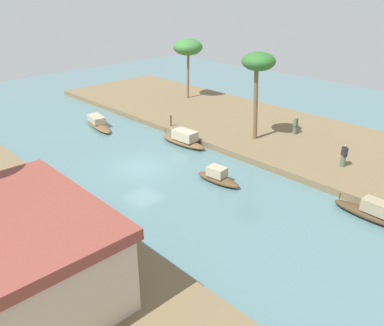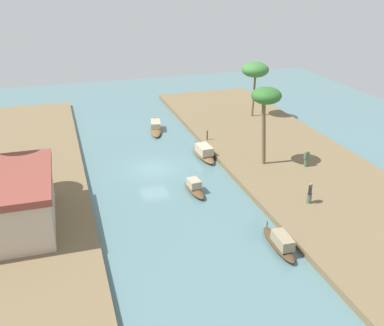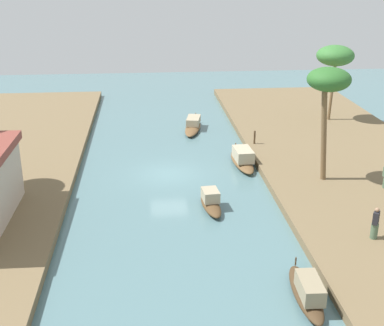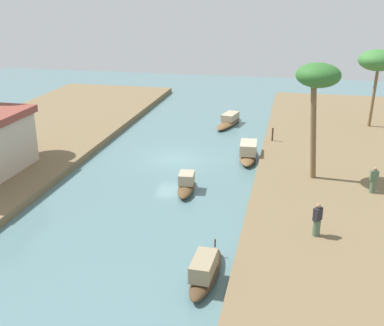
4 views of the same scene
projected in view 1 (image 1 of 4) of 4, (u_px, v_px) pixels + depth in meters
name	position (u px, v px, depth m)	size (l,w,h in m)	color
river_water	(142.00, 167.00, 28.67)	(70.72, 70.72, 0.00)	slate
riverbank_left	(249.00, 125.00, 36.49)	(45.79, 12.82, 0.49)	brown
sampan_foreground	(98.00, 123.00, 36.57)	(5.17, 2.16, 1.01)	brown
sampan_midstream	(218.00, 177.00, 26.27)	(3.41, 1.26, 1.12)	brown
sampan_upstream_small	(184.00, 139.00, 32.42)	(4.62, 1.47, 1.29)	brown
sampan_open_hull	(372.00, 212.00, 22.14)	(4.22, 1.16, 1.24)	#47331E
person_on_near_bank	(295.00, 126.00, 33.34)	(0.37, 0.47, 1.54)	#4C664C
person_by_mooring	(344.00, 156.00, 27.37)	(0.52, 0.49, 1.65)	#4C664C
mooring_post	(171.00, 121.00, 35.29)	(0.14, 0.14, 1.01)	#4C3823
palm_tree_left_near	(258.00, 64.00, 30.01)	(2.58, 2.58, 7.01)	brown
palm_tree_left_far	(188.00, 48.00, 42.08)	(3.12, 3.12, 6.37)	brown
riverside_building	(20.00, 255.00, 15.56)	(8.44, 6.19, 3.79)	#C6B29E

